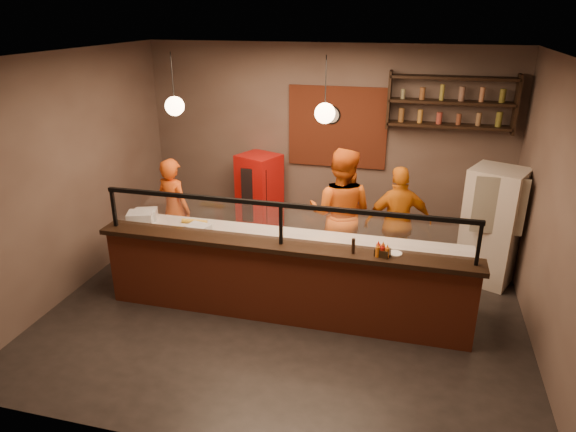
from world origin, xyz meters
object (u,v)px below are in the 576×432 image
(cook_mid, at_px, (340,214))
(fridge, at_px, (492,226))
(cook_right, at_px, (398,223))
(red_cooler, at_px, (260,196))
(condiment_caddy, at_px, (382,252))
(wall_clock, at_px, (331,115))
(cook_left, at_px, (174,210))
(pepper_mill, at_px, (353,246))
(pizza_dough, at_px, (321,246))

(cook_mid, relative_size, fridge, 1.15)
(cook_right, bearing_deg, cook_mid, -3.52)
(red_cooler, relative_size, condiment_caddy, 9.04)
(condiment_caddy, bearing_deg, wall_clock, 111.56)
(cook_left, distance_m, cook_right, 3.38)
(wall_clock, height_order, condiment_caddy, wall_clock)
(fridge, relative_size, red_cooler, 1.16)
(fridge, bearing_deg, cook_left, -150.77)
(pepper_mill, bearing_deg, pizza_dough, 137.04)
(cook_mid, bearing_deg, cook_right, -162.14)
(red_cooler, xyz_separation_m, condiment_caddy, (2.24, -2.48, 0.38))
(wall_clock, height_order, cook_mid, wall_clock)
(pizza_dough, bearing_deg, red_cooler, 125.14)
(red_cooler, distance_m, pizza_dough, 2.54)
(cook_mid, distance_m, pizza_dough, 1.02)
(cook_right, height_order, pizza_dough, cook_right)
(cook_mid, relative_size, red_cooler, 1.33)
(pizza_dough, xyz_separation_m, condiment_caddy, (0.78, -0.40, 0.20))
(cook_left, xyz_separation_m, red_cooler, (1.01, 1.15, -0.09))
(cook_left, height_order, cook_right, cook_right)
(red_cooler, relative_size, pizza_dough, 2.58)
(wall_clock, distance_m, pepper_mill, 3.06)
(fridge, height_order, condiment_caddy, fridge)
(pizza_dough, bearing_deg, cook_right, 53.48)
(fridge, bearing_deg, pizza_dough, -124.04)
(cook_mid, height_order, red_cooler, cook_mid)
(cook_right, xyz_separation_m, condiment_caddy, (-0.11, -1.61, 0.28))
(fridge, bearing_deg, pepper_mill, -110.29)
(red_cooler, bearing_deg, condiment_caddy, -24.94)
(cook_left, bearing_deg, cook_mid, -158.86)
(cook_left, bearing_deg, fridge, -155.18)
(cook_right, xyz_separation_m, red_cooler, (-2.36, 0.87, -0.11))
(cook_left, relative_size, cook_right, 0.98)
(cook_mid, bearing_deg, pizza_dough, 89.57)
(wall_clock, xyz_separation_m, cook_left, (-2.15, -1.46, -1.29))
(fridge, distance_m, red_cooler, 3.71)
(cook_right, distance_m, fridge, 1.30)
(pizza_dough, relative_size, condiment_caddy, 3.51)
(wall_clock, xyz_separation_m, pizza_dough, (0.32, -2.38, -1.19))
(wall_clock, relative_size, cook_right, 0.18)
(cook_mid, distance_m, cook_right, 0.85)
(cook_left, bearing_deg, pizza_dough, 178.66)
(fridge, height_order, red_cooler, fridge)
(red_cooler, distance_m, condiment_caddy, 3.36)
(cook_right, bearing_deg, condiment_caddy, 68.84)
(red_cooler, height_order, pepper_mill, red_cooler)
(cook_left, xyz_separation_m, cook_right, (3.36, 0.29, 0.02))
(pepper_mill, bearing_deg, cook_left, 155.36)
(condiment_caddy, distance_m, pepper_mill, 0.34)
(red_cooler, height_order, condiment_caddy, red_cooler)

